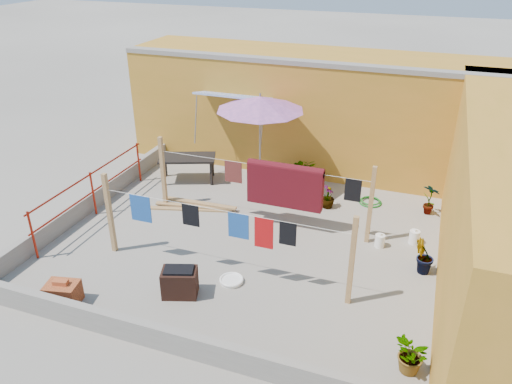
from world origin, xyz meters
TOP-DOWN VIEW (x-y plane):
  - ground at (0.00, 0.00)m, footprint 80.00×80.00m
  - wall_back at (0.50, 4.69)m, footprint 11.00×3.27m
  - parapet_front at (0.00, -3.58)m, footprint 8.30×0.16m
  - parapet_left at (-4.08, 0.00)m, footprint 0.16×7.30m
  - red_railing at (-3.85, -0.20)m, footprint 0.05×4.20m
  - clothesline_rig at (0.48, 0.56)m, footprint 5.09×2.35m
  - patio_umbrella at (-0.55, 2.36)m, footprint 2.75×2.75m
  - outdoor_table at (-2.62, 2.27)m, footprint 1.67×1.25m
  - brick_stack at (-2.35, -3.20)m, footprint 0.66×0.54m
  - lumber_pile at (-1.75, 0.87)m, footprint 2.09×0.69m
  - brazier at (-0.48, -2.25)m, footprint 0.74×0.61m
  - white_basin at (0.27, -1.57)m, footprint 0.47×0.47m
  - water_jug_a at (3.48, 1.08)m, footprint 0.22×0.22m
  - water_jug_b at (2.79, 0.69)m, footprint 0.21×0.21m
  - green_hose at (2.31, 2.65)m, footprint 0.57×0.57m
  - plant_back_a at (0.38, 3.13)m, footprint 0.88×0.84m
  - plant_back_b at (1.33, 2.05)m, footprint 0.40×0.40m
  - plant_right_a at (3.70, 2.57)m, footprint 0.51×0.46m
  - plant_right_b at (3.70, 0.01)m, footprint 0.53×0.52m
  - plant_right_c at (3.70, -2.73)m, footprint 0.61×0.67m

SIDE VIEW (x-z plane):
  - ground at x=0.00m, z-range 0.00..0.00m
  - green_hose at x=2.31m, z-range 0.00..0.08m
  - white_basin at x=0.27m, z-range 0.00..0.08m
  - lumber_pile at x=-1.75m, z-range 0.00..0.13m
  - water_jug_b at x=2.79m, z-range -0.02..0.31m
  - water_jug_a at x=3.48m, z-range -0.02..0.33m
  - brick_stack at x=-2.35m, z-range -0.04..0.47m
  - parapet_front at x=0.00m, z-range 0.00..0.44m
  - parapet_left at x=-4.08m, z-range 0.00..0.44m
  - brazier at x=-0.48m, z-range -0.01..0.57m
  - plant_back_b at x=1.33m, z-range 0.00..0.59m
  - plant_right_c at x=3.70m, z-range 0.00..0.65m
  - plant_right_b at x=3.70m, z-range 0.00..0.76m
  - plant_back_a at x=0.38m, z-range 0.00..0.77m
  - plant_right_a at x=3.70m, z-range 0.00..0.80m
  - outdoor_table at x=-2.62m, z-range 0.28..0.99m
  - red_railing at x=-3.85m, z-range 0.17..1.27m
  - clothesline_rig at x=0.48m, z-range 0.12..1.92m
  - wall_back at x=0.50m, z-range 0.00..3.21m
  - patio_umbrella at x=-0.55m, z-range 1.05..3.67m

